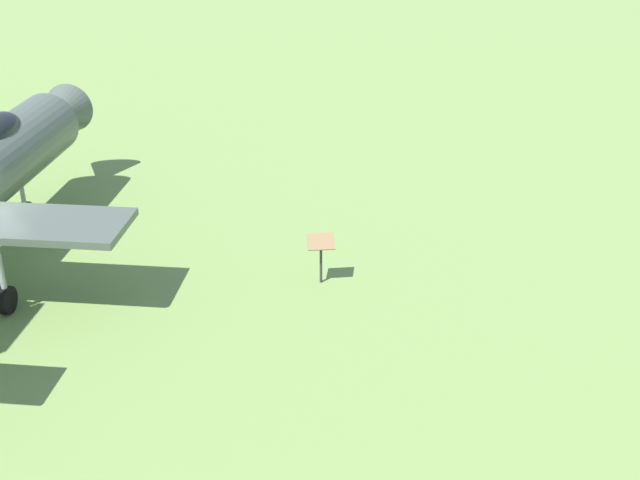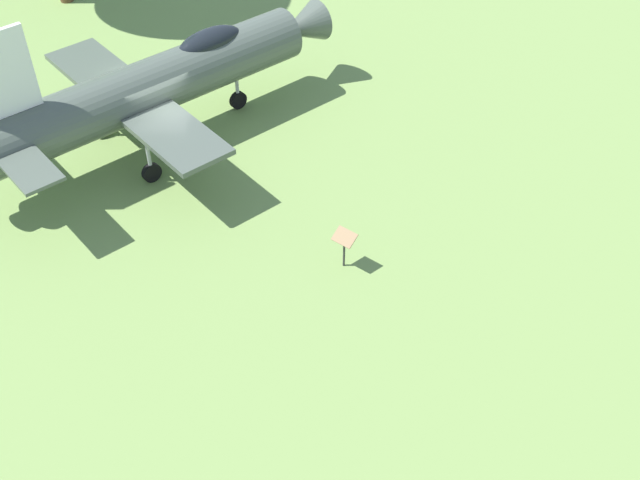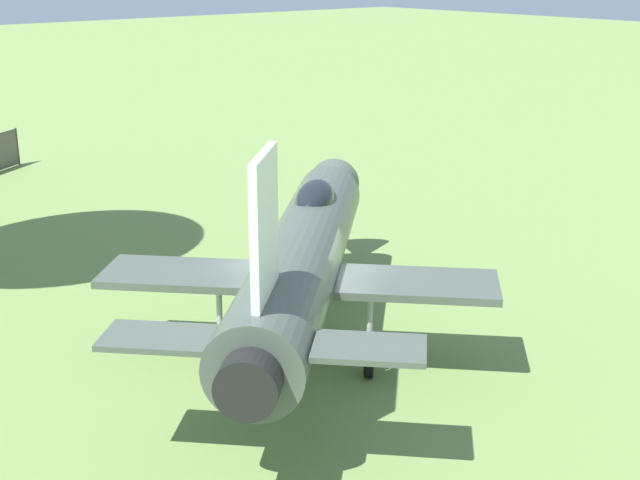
{
  "view_description": "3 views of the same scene",
  "coord_description": "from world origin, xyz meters",
  "views": [
    {
      "loc": [
        -4.12,
        -16.79,
        8.74
      ],
      "look_at": [
        5.45,
        -5.84,
        1.5
      ],
      "focal_mm": 44.21,
      "sensor_mm": 36.0,
      "label": 1
    },
    {
      "loc": [
        6.11,
        -19.93,
        14.63
      ],
      "look_at": [
        5.45,
        -5.84,
        1.5
      ],
      "focal_mm": 43.9,
      "sensor_mm": 36.0,
      "label": 2
    },
    {
      "loc": [
        -10.81,
        -13.37,
        8.08
      ],
      "look_at": [
        0.18,
        -0.4,
        2.57
      ],
      "focal_mm": 48.85,
      "sensor_mm": 36.0,
      "label": 3
    }
  ],
  "objects": [
    {
      "name": "display_jet",
      "position": [
        0.28,
        0.26,
        2.09
      ],
      "size": [
        10.87,
        10.43,
        5.23
      ],
      "rotation": [
        0.0,
        0.0,
        0.75
      ],
      "color": "#4C564C",
      "rests_on": "ground_plane"
    },
    {
      "name": "ground_plane",
      "position": [
        0.0,
        0.0,
        0.0
      ],
      "size": [
        200.0,
        200.0,
        0.0
      ],
      "primitive_type": "plane",
      "color": "#75934C"
    }
  ]
}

